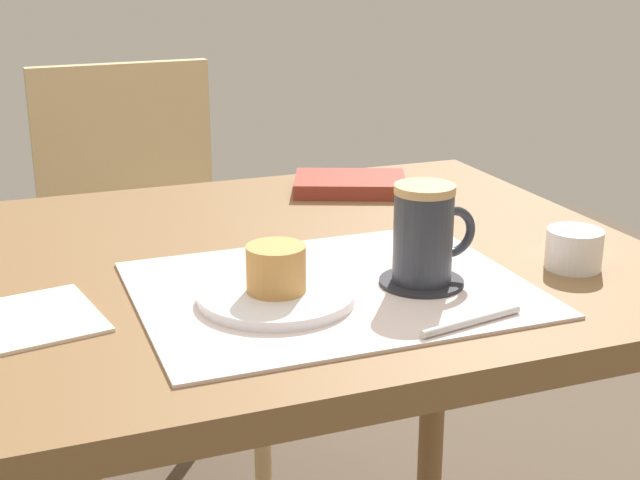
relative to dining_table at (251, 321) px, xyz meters
name	(u,v)px	position (x,y,z in m)	size (l,w,h in m)	color
dining_table	(251,321)	(0.00, 0.00, 0.00)	(1.04, 0.78, 0.75)	brown
wooden_chair	(142,257)	(-0.02, 0.78, -0.16)	(0.44, 0.44, 0.89)	#D1B27F
placemat	(332,289)	(0.06, -0.15, 0.09)	(0.45, 0.35, 0.00)	silver
pastry_plate	(276,296)	(-0.02, -0.17, 0.10)	(0.18, 0.18, 0.01)	white
pastry	(276,268)	(-0.02, -0.17, 0.13)	(0.07, 0.07, 0.05)	tan
coffee_coaster	(421,282)	(0.16, -0.18, 0.10)	(0.10, 0.10, 0.01)	#232328
coffee_mug	(425,233)	(0.16, -0.18, 0.16)	(0.10, 0.07, 0.12)	#2D333D
teaspoon	(472,321)	(0.15, -0.30, 0.10)	(0.01, 0.01, 0.13)	silver
paper_napkin	(25,320)	(-0.29, -0.12, 0.09)	(0.15, 0.15, 0.00)	silver
sugar_bowl	(574,249)	(0.37, -0.19, 0.12)	(0.07, 0.07, 0.05)	white
small_book	(350,184)	(0.25, 0.25, 0.10)	(0.18, 0.12, 0.02)	maroon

